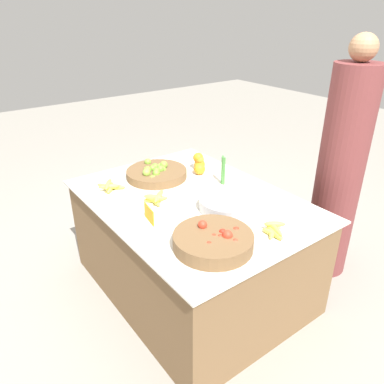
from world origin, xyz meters
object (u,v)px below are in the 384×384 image
Objects in this scene: lime_bowl at (157,173)px; metal_bowl at (228,204)px; vendor_person at (340,173)px; price_sign at (149,214)px; tomato_basket at (214,240)px.

lime_bowl is 1.23× the size of metal_bowl.
metal_bowl is at bearing 8.35° from lime_bowl.
metal_bowl is (0.64, 0.09, 0.00)m from lime_bowl.
lime_bowl is 1.24m from vendor_person.
metal_bowl is at bearing -101.97° from vendor_person.
price_sign is (-0.15, -0.45, 0.01)m from metal_bowl.
price_sign is 1.32m from vendor_person.
lime_bowl reaches higher than price_sign.
tomato_basket is at bearing -86.24° from vendor_person.
vendor_person reaches higher than lime_bowl.
tomato_basket is 3.11× the size of price_sign.
metal_bowl is at bearing 128.66° from tomato_basket.
tomato_basket is 1.18× the size of metal_bowl.
vendor_person is at bearing 78.03° from metal_bowl.
lime_bowl is 0.26× the size of vendor_person.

